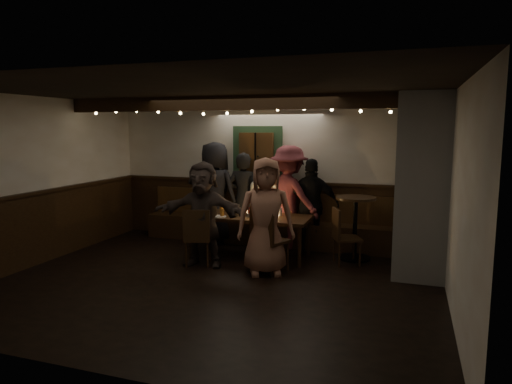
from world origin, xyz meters
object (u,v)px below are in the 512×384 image
(chair_near_right, at_px, (266,236))
(person_g, at_px, (266,216))
(person_f, at_px, (203,214))
(high_top, at_px, (355,220))
(person_e, at_px, (312,205))
(person_b, at_px, (244,198))
(chair_near_left, at_px, (197,234))
(person_c, at_px, (265,202))
(dining_table, at_px, (252,219))
(chair_end, at_px, (342,233))
(person_d, at_px, (289,197))
(person_a, at_px, (215,192))

(chair_near_right, bearing_deg, person_g, -91.87)
(person_g, bearing_deg, person_f, 152.38)
(chair_near_right, relative_size, high_top, 0.96)
(person_e, xyz_separation_m, person_f, (-1.40, -1.41, 0.01))
(high_top, relative_size, person_b, 0.61)
(chair_near_left, relative_size, person_b, 0.53)
(person_c, bearing_deg, person_b, 16.34)
(person_c, relative_size, person_f, 0.98)
(dining_table, xyz_separation_m, person_e, (0.86, 0.69, 0.17))
(person_c, bearing_deg, high_top, -171.19)
(chair_end, distance_m, person_g, 1.33)
(person_f, bearing_deg, dining_table, 50.09)
(dining_table, relative_size, chair_end, 2.17)
(high_top, xyz_separation_m, person_c, (-1.64, 0.35, 0.14))
(person_g, bearing_deg, chair_end, 16.25)
(person_c, xyz_separation_m, person_d, (0.44, -0.00, 0.12))
(person_d, bearing_deg, chair_near_left, 78.15)
(chair_near_left, relative_size, person_g, 0.53)
(chair_near_left, relative_size, person_a, 0.48)
(person_a, height_order, person_d, person_a)
(person_d, xyz_separation_m, person_g, (0.05, -1.52, -0.06))
(chair_near_right, distance_m, person_c, 1.58)
(person_d, height_order, person_f, person_d)
(person_a, relative_size, person_e, 1.17)
(person_c, relative_size, person_e, 0.99)
(person_d, xyz_separation_m, person_e, (0.42, -0.03, -0.11))
(chair_near_right, height_order, person_b, person_b)
(chair_near_right, height_order, person_a, person_a)
(person_b, height_order, person_c, person_b)
(dining_table, relative_size, chair_near_right, 1.94)
(person_a, relative_size, person_b, 1.11)
(person_b, bearing_deg, person_e, 176.20)
(chair_near_right, height_order, chair_end, chair_near_right)
(chair_end, distance_m, person_a, 2.58)
(person_a, bearing_deg, dining_table, 155.03)
(chair_near_left, xyz_separation_m, person_d, (1.04, 1.52, 0.40))
(person_b, height_order, person_g, person_g)
(person_b, bearing_deg, chair_near_right, 120.36)
(chair_near_left, height_order, person_g, person_g)
(person_f, bearing_deg, person_c, 66.93)
(high_top, height_order, person_f, person_f)
(chair_near_right, bearing_deg, person_f, 178.03)
(chair_near_right, relative_size, person_f, 0.61)
(chair_near_right, height_order, person_f, person_f)
(person_a, bearing_deg, person_e, -169.42)
(dining_table, distance_m, person_b, 0.90)
(chair_near_left, height_order, person_a, person_a)
(dining_table, bearing_deg, person_b, 119.30)
(chair_end, xyz_separation_m, person_f, (-2.02, -0.74, 0.31))
(chair_end, relative_size, person_f, 0.54)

